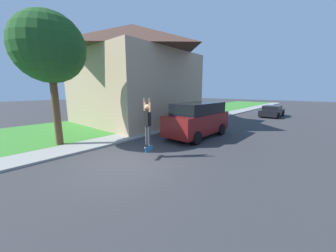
# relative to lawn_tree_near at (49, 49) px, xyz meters

# --- Properties ---
(ground_plane) EXTENTS (120.00, 120.00, 0.00)m
(ground_plane) POSITION_rel_lawn_tree_near_xyz_m (4.83, 0.82, -5.07)
(ground_plane) COLOR #333335
(lawn) EXTENTS (10.00, 80.00, 0.08)m
(lawn) POSITION_rel_lawn_tree_near_xyz_m (-3.17, 6.82, -5.03)
(lawn) COLOR #387F2D
(lawn) RESTS_ON ground_plane
(sidewalk) EXTENTS (1.80, 80.00, 0.10)m
(sidewalk) POSITION_rel_lawn_tree_near_xyz_m (1.23, 6.82, -5.02)
(sidewalk) COLOR gray
(sidewalk) RESTS_ON ground_plane
(house) EXTENTS (10.20, 9.46, 8.64)m
(house) POSITION_rel_lawn_tree_near_xyz_m (-3.07, 7.77, -0.51)
(house) COLOR tan
(house) RESTS_ON lawn
(lawn_tree_near) EXTENTS (3.48, 3.48, 6.77)m
(lawn_tree_near) POSITION_rel_lawn_tree_near_xyz_m (0.00, 0.00, 0.00)
(lawn_tree_near) COLOR brown
(lawn_tree_near) RESTS_ON lawn
(suv_parked) EXTENTS (2.16, 4.95, 2.22)m
(suv_parked) POSITION_rel_lawn_tree_near_xyz_m (4.62, 6.70, -3.89)
(suv_parked) COLOR maroon
(suv_parked) RESTS_ON ground_plane
(car_down_street) EXTENTS (1.99, 4.27, 1.27)m
(car_down_street) POSITION_rel_lawn_tree_near_xyz_m (5.96, 20.56, -4.46)
(car_down_street) COLOR black
(car_down_street) RESTS_ON ground_plane
(skateboarder) EXTENTS (0.41, 0.24, 2.07)m
(skateboarder) POSITION_rel_lawn_tree_near_xyz_m (5.02, 1.94, -3.39)
(skateboarder) COLOR #38383D
(skateboarder) RESTS_ON ground_plane
(skateboard) EXTENTS (0.35, 0.71, 0.27)m
(skateboard) POSITION_rel_lawn_tree_near_xyz_m (5.10, 1.91, -4.63)
(skateboard) COLOR #236B99
(skateboard) RESTS_ON ground_plane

